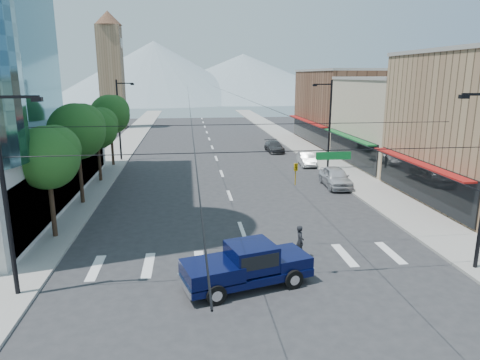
{
  "coord_description": "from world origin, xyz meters",
  "views": [
    {
      "loc": [
        -3.2,
        -19.05,
        9.41
      ],
      "look_at": [
        -0.02,
        6.97,
        3.0
      ],
      "focal_mm": 32.0,
      "sensor_mm": 36.0,
      "label": 1
    }
  ],
  "objects_px": {
    "pedestrian": "(300,242)",
    "parked_car_mid": "(306,159)",
    "parked_car_near": "(335,177)",
    "parked_car_far": "(274,147)",
    "pickup_truck": "(246,265)"
  },
  "relations": [
    {
      "from": "pickup_truck",
      "to": "parked_car_far",
      "type": "distance_m",
      "value": 35.82
    },
    {
      "from": "parked_car_near",
      "to": "parked_car_far",
      "type": "height_order",
      "value": "parked_car_near"
    },
    {
      "from": "parked_car_mid",
      "to": "pickup_truck",
      "type": "bearing_deg",
      "value": -106.79
    },
    {
      "from": "parked_car_mid",
      "to": "parked_car_far",
      "type": "xyz_separation_m",
      "value": [
        -1.79,
        8.63,
        -0.01
      ]
    },
    {
      "from": "parked_car_mid",
      "to": "parked_car_far",
      "type": "relative_size",
      "value": 0.9
    },
    {
      "from": "pedestrian",
      "to": "parked_car_far",
      "type": "height_order",
      "value": "pedestrian"
    },
    {
      "from": "pedestrian",
      "to": "pickup_truck",
      "type": "bearing_deg",
      "value": 130.27
    },
    {
      "from": "pickup_truck",
      "to": "parked_car_mid",
      "type": "bearing_deg",
      "value": 53.2
    },
    {
      "from": "pedestrian",
      "to": "parked_car_mid",
      "type": "distance_m",
      "value": 24.42
    },
    {
      "from": "parked_car_near",
      "to": "parked_car_far",
      "type": "xyz_separation_m",
      "value": [
        -1.79,
        17.85,
        -0.18
      ]
    },
    {
      "from": "pickup_truck",
      "to": "pedestrian",
      "type": "relative_size",
      "value": 3.51
    },
    {
      "from": "parked_car_near",
      "to": "parked_car_mid",
      "type": "height_order",
      "value": "parked_car_near"
    },
    {
      "from": "pedestrian",
      "to": "parked_car_near",
      "type": "bearing_deg",
      "value": -26.3
    },
    {
      "from": "parked_car_near",
      "to": "parked_car_mid",
      "type": "distance_m",
      "value": 9.22
    },
    {
      "from": "parked_car_mid",
      "to": "parked_car_far",
      "type": "height_order",
      "value": "parked_car_mid"
    }
  ]
}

